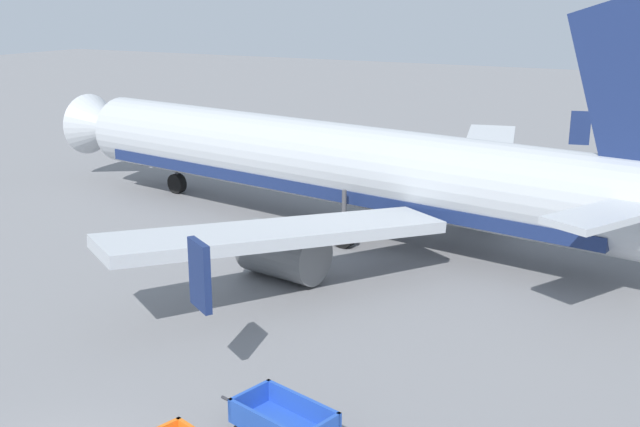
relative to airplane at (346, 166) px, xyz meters
name	(u,v)px	position (x,y,z in m)	size (l,w,h in m)	color
airplane	(346,166)	(0.00, 0.00, 0.00)	(37.60, 30.32, 11.34)	#B2B7BC
baggage_cart_third_in_row	(284,423)	(6.62, -16.81, -2.45)	(3.62, 1.97, 1.07)	#234CB2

